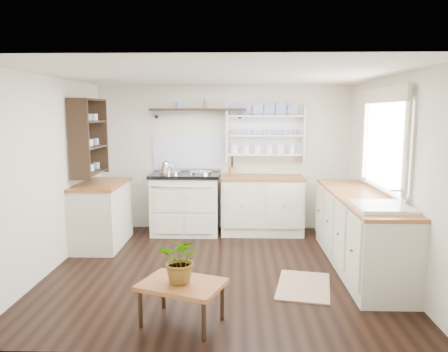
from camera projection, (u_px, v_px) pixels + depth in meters
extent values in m
cube|color=black|center=(219.00, 268.00, 5.30)|extent=(4.00, 3.80, 0.01)
cube|color=beige|center=(224.00, 158.00, 7.01)|extent=(4.00, 0.02, 2.30)
cube|color=beige|center=(391.00, 176.00, 5.07)|extent=(0.02, 3.80, 2.30)
cube|color=beige|center=(51.00, 174.00, 5.19)|extent=(0.02, 3.80, 2.30)
cube|color=white|center=(219.00, 75.00, 4.96)|extent=(4.00, 3.80, 0.01)
cube|color=white|center=(385.00, 145.00, 5.17)|extent=(0.04, 1.40, 1.00)
cube|color=white|center=(383.00, 145.00, 5.17)|extent=(0.02, 1.50, 1.10)
cube|color=beige|center=(384.00, 95.00, 5.09)|extent=(0.04, 1.55, 0.18)
cube|color=silver|center=(186.00, 205.00, 6.80)|extent=(1.02, 0.66, 0.90)
cube|color=black|center=(185.00, 175.00, 6.74)|extent=(1.06, 0.70, 0.05)
cylinder|color=silver|center=(170.00, 172.00, 6.74)|extent=(0.35, 0.35, 0.03)
cylinder|color=silver|center=(200.00, 172.00, 6.72)|extent=(0.35, 0.35, 0.03)
cylinder|color=silver|center=(182.00, 187.00, 6.39)|extent=(0.92, 0.02, 0.02)
cube|color=beige|center=(262.00, 205.00, 6.80)|extent=(1.25, 0.60, 0.88)
cube|color=brown|center=(262.00, 178.00, 6.74)|extent=(1.27, 0.63, 0.04)
cube|color=beige|center=(360.00, 232.00, 5.28)|extent=(0.60, 2.40, 0.88)
cube|color=brown|center=(361.00, 197.00, 5.22)|extent=(0.62, 2.43, 0.04)
cube|color=white|center=(381.00, 218.00, 4.49)|extent=(0.55, 0.60, 0.28)
cylinder|color=silver|center=(402.00, 199.00, 4.45)|extent=(0.02, 0.02, 0.22)
cube|color=beige|center=(102.00, 215.00, 6.18)|extent=(0.60, 1.10, 0.88)
cube|color=brown|center=(101.00, 184.00, 6.11)|extent=(0.62, 1.13, 0.04)
cube|color=white|center=(265.00, 133.00, 6.91)|extent=(1.20, 0.03, 0.90)
cube|color=white|center=(265.00, 133.00, 6.82)|extent=(1.20, 0.22, 0.02)
cylinder|color=navy|center=(265.00, 116.00, 6.80)|extent=(0.20, 0.02, 0.20)
cube|color=black|center=(198.00, 110.00, 6.78)|extent=(1.50, 0.24, 0.04)
cone|color=black|center=(158.00, 117.00, 6.89)|extent=(0.06, 0.20, 0.06)
cone|color=black|center=(240.00, 117.00, 6.85)|extent=(0.06, 0.20, 0.06)
cube|color=black|center=(89.00, 136.00, 6.02)|extent=(0.28, 0.80, 1.05)
cylinder|color=#9E683A|center=(232.00, 171.00, 6.82)|extent=(0.10, 0.10, 0.12)
cube|color=brown|center=(182.00, 285.00, 3.87)|extent=(0.84, 0.72, 0.04)
cylinder|color=black|center=(140.00, 309.00, 3.82)|extent=(0.04, 0.04, 0.35)
cylinder|color=black|center=(164.00, 291.00, 4.20)|extent=(0.04, 0.04, 0.35)
cylinder|color=black|center=(204.00, 321.00, 3.60)|extent=(0.04, 0.04, 0.35)
cylinder|color=black|center=(222.00, 302.00, 3.97)|extent=(0.04, 0.04, 0.35)
imported|color=#3F7233|center=(181.00, 260.00, 3.84)|extent=(0.45, 0.42, 0.42)
cube|color=#84624D|center=(304.00, 286.00, 4.74)|extent=(0.70, 0.94, 0.02)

